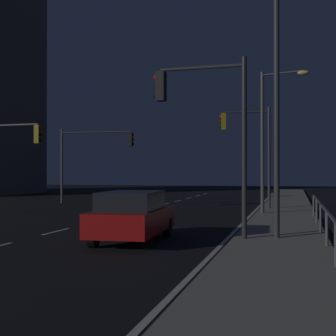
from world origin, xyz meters
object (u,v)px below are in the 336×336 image
at_px(traffic_light_far_right, 205,114).
at_px(traffic_light_far_left, 248,138).
at_px(car, 133,216).
at_px(street_lamp_corner, 270,127).
at_px(traffic_light_far_center, 94,150).
at_px(traffic_light_near_left, 15,148).
at_px(street_lamp_median, 284,88).

relative_size(traffic_light_far_right, traffic_light_far_left, 0.98).
bearing_deg(car, street_lamp_corner, 70.04).
distance_m(traffic_light_far_right, traffic_light_far_left, 13.05).
height_order(traffic_light_far_left, traffic_light_far_center, traffic_light_far_left).
bearing_deg(traffic_light_far_left, traffic_light_near_left, -157.36).
relative_size(traffic_light_far_left, traffic_light_far_center, 1.08).
height_order(street_lamp_median, street_lamp_corner, street_lamp_median).
relative_size(traffic_light_far_right, street_lamp_median, 0.71).
bearing_deg(street_lamp_corner, traffic_light_near_left, -174.04).
bearing_deg(traffic_light_far_left, traffic_light_far_center, 161.89).
bearing_deg(traffic_light_far_right, street_lamp_corner, 80.57).
relative_size(car, street_lamp_corner, 0.64).
relative_size(traffic_light_far_left, street_lamp_corner, 0.81).
distance_m(traffic_light_far_center, street_lamp_corner, 14.02).
bearing_deg(car, street_lamp_median, 13.92).
height_order(traffic_light_far_center, street_lamp_corner, street_lamp_corner).
xyz_separation_m(car, street_lamp_median, (4.56, 1.13, 3.95)).
height_order(traffic_light_far_center, street_lamp_median, street_lamp_median).
height_order(traffic_light_far_right, traffic_light_far_center, traffic_light_far_right).
bearing_deg(street_lamp_corner, car, -109.96).
bearing_deg(car, traffic_light_far_right, 19.31).
height_order(traffic_light_near_left, traffic_light_far_center, traffic_light_far_center).
xyz_separation_m(traffic_light_far_right, traffic_light_far_left, (0.22, 13.05, 0.05)).
bearing_deg(traffic_light_far_right, traffic_light_far_left, 89.04).
distance_m(traffic_light_near_left, street_lamp_corner, 13.21).
height_order(traffic_light_far_left, street_lamp_median, street_lamp_median).
bearing_deg(street_lamp_median, car, -166.08).
bearing_deg(traffic_light_far_left, street_lamp_median, -80.21).
bearing_deg(street_lamp_corner, traffic_light_far_left, 111.14).
height_order(traffic_light_far_right, street_lamp_corner, street_lamp_corner).
distance_m(traffic_light_far_left, traffic_light_far_center, 11.31).
xyz_separation_m(traffic_light_far_right, street_lamp_corner, (1.58, 9.52, 0.38)).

